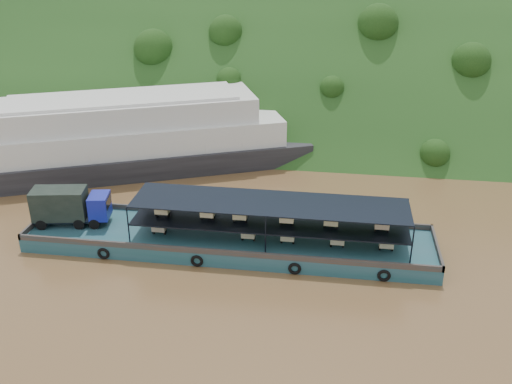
# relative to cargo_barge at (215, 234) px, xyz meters

# --- Properties ---
(ground) EXTENTS (160.00, 160.00, 0.00)m
(ground) POSITION_rel_cargo_barge_xyz_m (4.86, 1.75, -1.13)
(ground) COLOR brown
(ground) RESTS_ON ground
(hillside) EXTENTS (140.00, 39.60, 39.60)m
(hillside) POSITION_rel_cargo_barge_xyz_m (4.86, 37.75, -1.13)
(hillside) COLOR #183714
(hillside) RESTS_ON ground
(cargo_barge) EXTENTS (35.06, 7.18, 4.57)m
(cargo_barge) POSITION_rel_cargo_barge_xyz_m (0.00, 0.00, 0.00)
(cargo_barge) COLOR #16494F
(cargo_barge) RESTS_ON ground
(passenger_ferry) EXTENTS (42.17, 25.63, 8.38)m
(passenger_ferry) POSITION_rel_cargo_barge_xyz_m (-13.72, 16.49, 2.50)
(passenger_ferry) COLOR black
(passenger_ferry) RESTS_ON ground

